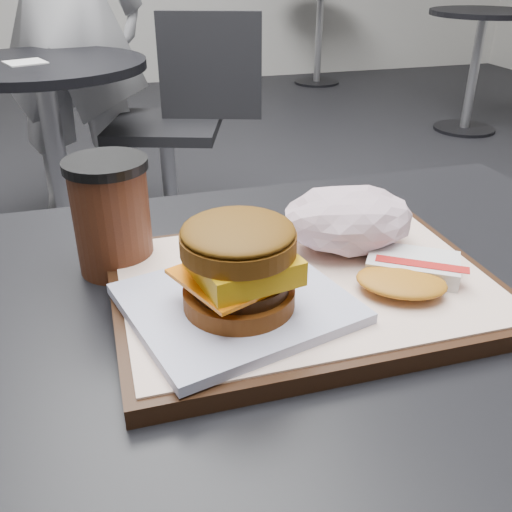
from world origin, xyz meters
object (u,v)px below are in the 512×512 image
object	(u,v)px
hash_brown	(408,272)
crumpled_wrapper	(349,219)
breakfast_sandwich	(238,275)
neighbor_table	(51,120)
customer_table	(315,423)
coffee_cup	(112,215)
neighbor_chair	(181,113)
patron	(61,2)
serving_tray	(304,286)

from	to	relation	value
hash_brown	crumpled_wrapper	bearing A→B (deg)	105.77
breakfast_sandwich	neighbor_table	size ratio (longest dim) A/B	0.30
customer_table	neighbor_table	size ratio (longest dim) A/B	1.07
breakfast_sandwich	coffee_cup	xyz separation A→B (m)	(-0.10, 0.15, 0.00)
breakfast_sandwich	hash_brown	size ratio (longest dim) A/B	1.67
neighbor_chair	crumpled_wrapper	bearing A→B (deg)	-92.86
breakfast_sandwich	neighbor_chair	distance (m)	1.87
breakfast_sandwich	patron	size ratio (longest dim) A/B	0.13
breakfast_sandwich	neighbor_table	distance (m)	1.73
neighbor_table	neighbor_chair	xyz separation A→B (m)	(0.48, 0.13, -0.04)
serving_tray	neighbor_chair	size ratio (longest dim) A/B	0.43
serving_tray	patron	distance (m)	2.12
serving_tray	neighbor_chair	bearing A→B (deg)	84.97
neighbor_table	neighbor_chair	size ratio (longest dim) A/B	0.85
customer_table	coffee_cup	distance (m)	0.34
breakfast_sandwich	neighbor_chair	bearing A→B (deg)	82.65
crumpled_wrapper	coffee_cup	world-z (taller)	coffee_cup
neighbor_chair	patron	distance (m)	0.64
coffee_cup	patron	size ratio (longest dim) A/B	0.07
crumpled_wrapper	neighbor_table	bearing A→B (deg)	103.94
breakfast_sandwich	crumpled_wrapper	world-z (taller)	breakfast_sandwich
neighbor_chair	breakfast_sandwich	bearing A→B (deg)	-97.35
crumpled_wrapper	neighbor_chair	distance (m)	1.76
serving_tray	neighbor_chair	world-z (taller)	neighbor_chair
crumpled_wrapper	breakfast_sandwich	bearing A→B (deg)	-147.61
neighbor_table	patron	size ratio (longest dim) A/B	0.42
neighbor_table	coffee_cup	bearing A→B (deg)	-84.50
coffee_cup	neighbor_table	size ratio (longest dim) A/B	0.17
serving_tray	hash_brown	world-z (taller)	hash_brown
crumpled_wrapper	neighbor_table	size ratio (longest dim) A/B	0.19
serving_tray	patron	xyz separation A→B (m)	(-0.24, 2.10, 0.12)
coffee_cup	patron	distance (m)	1.99
crumpled_wrapper	neighbor_chair	world-z (taller)	neighbor_chair
coffee_cup	neighbor_table	xyz separation A→B (m)	(-0.15, 1.54, -0.28)
breakfast_sandwich	serving_tray	bearing A→B (deg)	27.50
customer_table	crumpled_wrapper	xyz separation A→B (m)	(0.05, 0.05, 0.24)
breakfast_sandwich	coffee_cup	bearing A→B (deg)	123.41
crumpled_wrapper	coffee_cup	size ratio (longest dim) A/B	1.16
serving_tray	customer_table	bearing A→B (deg)	4.09
hash_brown	coffee_cup	world-z (taller)	coffee_cup
coffee_cup	neighbor_table	distance (m)	1.57
serving_tray	coffee_cup	world-z (taller)	coffee_cup
neighbor_chair	customer_table	bearing A→B (deg)	-94.28
customer_table	serving_tray	world-z (taller)	serving_tray
crumpled_wrapper	coffee_cup	bearing A→B (deg)	167.21
coffee_cup	neighbor_chair	distance (m)	1.74
breakfast_sandwich	neighbor_chair	xyz separation A→B (m)	(0.24, 1.82, -0.32)
hash_brown	neighbor_table	bearing A→B (deg)	104.04
breakfast_sandwich	neighbor_table	world-z (taller)	breakfast_sandwich
breakfast_sandwich	hash_brown	distance (m)	0.18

